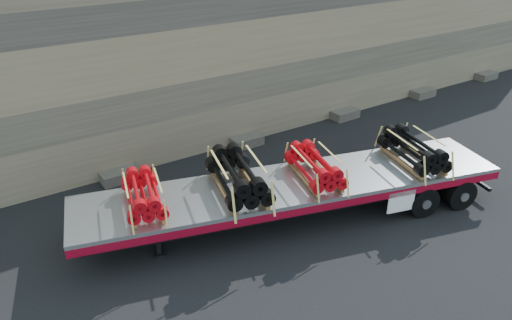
{
  "coord_description": "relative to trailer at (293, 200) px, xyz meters",
  "views": [
    {
      "loc": [
        -7.21,
        -9.9,
        8.08
      ],
      "look_at": [
        -0.05,
        0.94,
        1.52
      ],
      "focal_mm": 35.0,
      "sensor_mm": 36.0,
      "label": 1
    }
  ],
  "objects": [
    {
      "name": "bundle_front",
      "position": [
        -3.99,
        1.08,
        0.96
      ],
      "size": [
        1.46,
        2.14,
        0.69
      ],
      "primitive_type": null,
      "rotation": [
        0.0,
        0.0,
        -0.26
      ],
      "color": "red",
      "rests_on": "trailer"
    },
    {
      "name": "ground",
      "position": [
        -0.41,
        0.29,
        -0.61
      ],
      "size": [
        120.0,
        120.0,
        0.0
      ],
      "primitive_type": "plane",
      "color": "black",
      "rests_on": "ground"
    },
    {
      "name": "bundle_midrear",
      "position": [
        0.61,
        -0.16,
        0.98
      ],
      "size": [
        1.55,
        2.29,
        0.74
      ],
      "primitive_type": null,
      "rotation": [
        0.0,
        0.0,
        -0.26
      ],
      "color": "red",
      "rests_on": "trailer"
    },
    {
      "name": "bundle_midfront",
      "position": [
        -1.57,
        0.42,
        1.05
      ],
      "size": [
        1.84,
        2.71,
        0.88
      ],
      "primitive_type": null,
      "rotation": [
        0.0,
        0.0,
        -0.26
      ],
      "color": "black",
      "rests_on": "trailer"
    },
    {
      "name": "trailer",
      "position": [
        0.0,
        0.0,
        0.0
      ],
      "size": [
        12.39,
        5.45,
        1.22
      ],
      "primitive_type": null,
      "rotation": [
        0.0,
        0.0,
        -0.26
      ],
      "color": "#ADB0B5",
      "rests_on": "ground"
    },
    {
      "name": "bundle_rear",
      "position": [
        3.71,
        -1.0,
        1.01
      ],
      "size": [
        1.67,
        2.46,
        0.8
      ],
      "primitive_type": null,
      "rotation": [
        0.0,
        0.0,
        -0.26
      ],
      "color": "black",
      "rests_on": "trailer"
    },
    {
      "name": "rock_wall",
      "position": [
        -0.41,
        6.79,
        2.89
      ],
      "size": [
        44.0,
        3.0,
        7.0
      ],
      "primitive_type": "cube",
      "color": "#7A6B54",
      "rests_on": "ground"
    }
  ]
}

